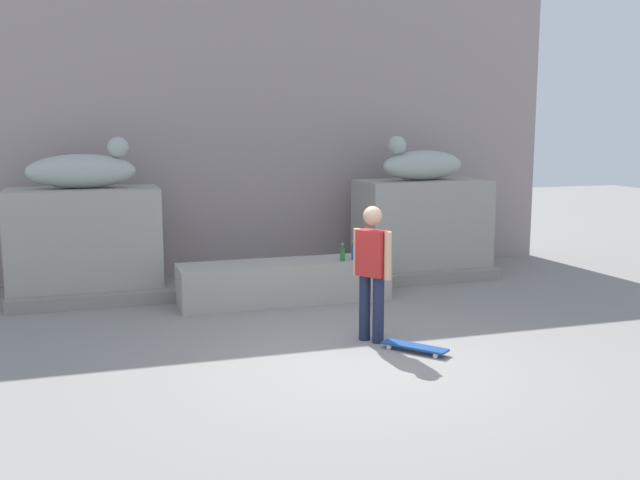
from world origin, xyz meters
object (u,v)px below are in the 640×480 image
object	(u,v)px
statue_reclining_right	(421,164)
bottle_blue	(354,252)
skater	(372,268)
statue_reclining_left	(84,170)
bottle_green	(343,254)
skateboard	(415,347)

from	to	relation	value
statue_reclining_right	bottle_blue	distance (m)	2.51
skater	bottle_blue	world-z (taller)	skater
skater	bottle_blue	size ratio (longest dim) A/B	5.77
statue_reclining_left	bottle_green	bearing A→B (deg)	-19.54
statue_reclining_left	statue_reclining_right	world-z (taller)	same
statue_reclining_right	bottle_green	size ratio (longest dim) A/B	6.24
statue_reclining_left	statue_reclining_right	bearing A→B (deg)	0.79
statue_reclining_left	bottle_green	world-z (taller)	statue_reclining_left
statue_reclining_left	statue_reclining_right	xyz separation A→B (m)	(5.60, -0.01, 0.00)
statue_reclining_right	skateboard	xyz separation A→B (m)	(-2.00, -4.10, -1.91)
skateboard	bottle_green	bearing A→B (deg)	-39.81
skateboard	bottle_blue	bearing A→B (deg)	-43.81
statue_reclining_left	statue_reclining_right	size ratio (longest dim) A/B	0.96
skater	bottle_blue	xyz separation A→B (m)	(0.59, 2.23, -0.20)
statue_reclining_left	skateboard	bearing A→B (deg)	-47.92
skateboard	bottle_blue	xyz separation A→B (m)	(0.27, 2.79, 0.65)
skater	skateboard	xyz separation A→B (m)	(0.32, -0.56, -0.86)
statue_reclining_right	statue_reclining_left	bearing A→B (deg)	-9.41
statue_reclining_right	bottle_blue	xyz separation A→B (m)	(-1.73, -1.31, -1.25)
statue_reclining_left	skater	world-z (taller)	statue_reclining_left
skater	bottle_green	xyz separation A→B (m)	(0.40, 2.18, -0.22)
statue_reclining_right	skateboard	size ratio (longest dim) A/B	2.22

